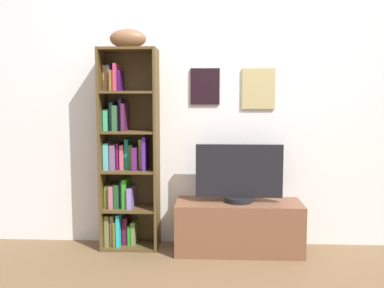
% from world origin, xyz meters
% --- Properties ---
extents(back_wall, '(4.80, 0.08, 2.43)m').
position_xyz_m(back_wall, '(0.00, 1.13, 1.22)').
color(back_wall, silver).
rests_on(back_wall, ground).
extents(bookshelf, '(0.46, 0.28, 1.63)m').
position_xyz_m(bookshelf, '(-0.70, 0.99, 0.74)').
color(bookshelf, '#503E20').
rests_on(bookshelf, ground).
extents(football, '(0.30, 0.18, 0.15)m').
position_xyz_m(football, '(-0.66, 0.96, 1.71)').
color(football, brown).
rests_on(football, bookshelf).
extents(tv_stand, '(1.01, 0.39, 0.41)m').
position_xyz_m(tv_stand, '(0.23, 0.90, 0.20)').
color(tv_stand, brown).
rests_on(tv_stand, ground).
extents(television, '(0.69, 0.22, 0.46)m').
position_xyz_m(television, '(0.23, 0.90, 0.64)').
color(television, black).
rests_on(television, tv_stand).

